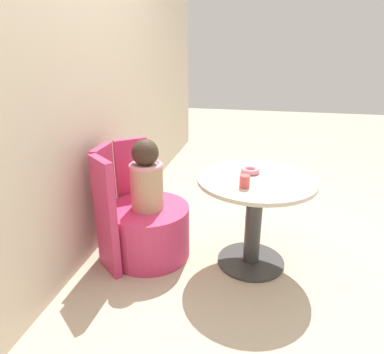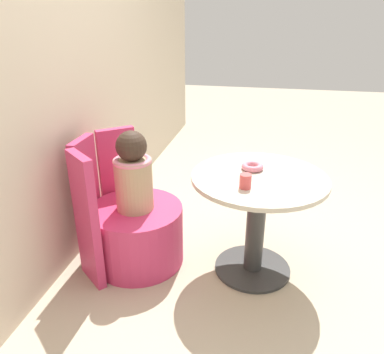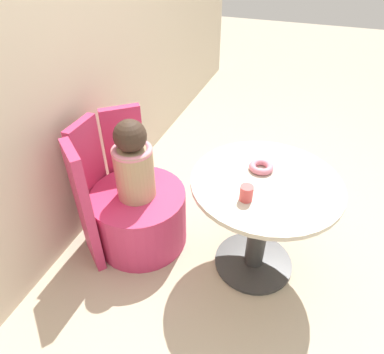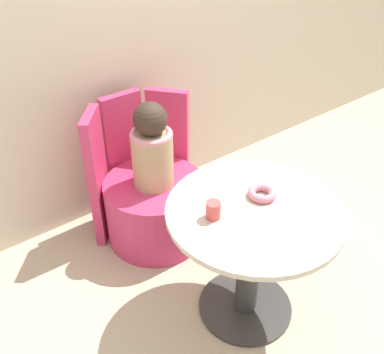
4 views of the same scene
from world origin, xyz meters
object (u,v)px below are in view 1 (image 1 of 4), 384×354
object	(u,v)px
tub_chair	(149,231)
child_figure	(146,177)
cup	(245,181)
round_table	(255,205)
donut	(250,171)

from	to	relation	value
tub_chair	child_figure	size ratio (longest dim) A/B	1.18
child_figure	cup	xyz separation A→B (m)	(-0.12, -0.65, 0.07)
tub_chair	round_table	bearing A→B (deg)	-86.23
round_table	donut	bearing A→B (deg)	28.54
child_figure	donut	size ratio (longest dim) A/B	3.84
donut	cup	world-z (taller)	cup
cup	child_figure	bearing A→B (deg)	79.08
cup	donut	bearing A→B (deg)	-4.59
round_table	tub_chair	distance (m)	0.75
donut	round_table	bearing A→B (deg)	-151.46
child_figure	donut	xyz separation A→B (m)	(0.13, -0.67, 0.05)
child_figure	cup	bearing A→B (deg)	-100.92
child_figure	cup	world-z (taller)	child_figure
tub_chair	cup	world-z (taller)	cup
child_figure	donut	bearing A→B (deg)	-79.07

